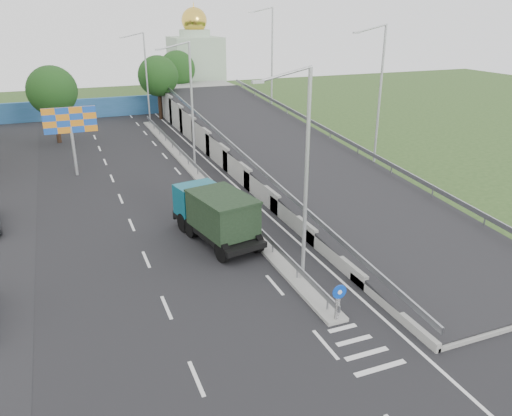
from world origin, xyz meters
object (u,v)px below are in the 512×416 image
lamp_post_near (303,168)px  sign_bollard (338,302)px  church (196,64)px  dump_truck (215,213)px  lamp_post_far (145,73)px  lamp_post_mid (189,100)px  billboard (70,124)px

lamp_post_near → sign_bollard: bearing=-91.6°
church → dump_truck: (-12.24, -47.91, -3.66)m
church → dump_truck: bearing=-104.3°
lamp_post_far → lamp_post_near: bearing=-90.0°
lamp_post_near → lamp_post_mid: same height
sign_bollard → billboard: 27.53m
lamp_post_mid → dump_truck: lamp_post_mid is taller
lamp_post_near → billboard: (-9.11, 22.00, -1.62)m
dump_truck → lamp_post_mid: bearing=69.1°
lamp_post_far → billboard: 20.24m
sign_bollard → lamp_post_near: 6.12m
dump_truck → billboard: bearing=101.7°
lamp_post_far → church: church is taller
lamp_post_far → dump_truck: size_ratio=1.42×
sign_bollard → church: church is taller
lamp_post_far → church: bearing=54.8°
sign_bollard → church: (10.00, 57.83, 4.28)m
church → lamp_post_far: bearing=-125.2°
sign_bollard → church: size_ratio=0.12×
church → billboard: (-19.00, -32.00, -1.12)m
billboard → dump_truck: billboard is taller
billboard → sign_bollard: bearing=-70.8°
dump_truck → sign_bollard: bearing=-88.6°
lamp_post_near → church: (9.89, 54.00, -0.50)m
billboard → dump_truck: 17.47m
lamp_post_near → lamp_post_mid: 20.00m
lamp_post_mid → billboard: (-9.11, 2.00, -1.62)m
sign_bollard → lamp_post_mid: size_ratio=0.17×
sign_bollard → lamp_post_far: size_ratio=0.17×
lamp_post_mid → church: 35.41m
lamp_post_mid → church: church is taller
sign_bollard → billboard: size_ratio=0.30×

